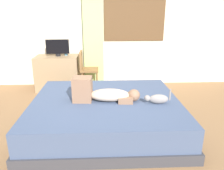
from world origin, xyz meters
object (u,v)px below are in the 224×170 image
object	(u,v)px
bed	(106,113)
chair_by_desk	(86,68)
cup	(66,53)
desk	(58,73)
tv_monitor	(58,48)
person_lying	(103,93)
cat	(157,99)

from	to	relation	value
bed	chair_by_desk	xyz separation A→B (m)	(-0.39, 1.65, 0.29)
cup	chair_by_desk	bearing A→B (deg)	-22.50
desk	chair_by_desk	bearing A→B (deg)	-10.13
cup	chair_by_desk	size ratio (longest dim) A/B	0.10
tv_monitor	desk	bearing A→B (deg)	180.00
person_lying	cup	bearing A→B (deg)	112.69
cup	chair_by_desk	world-z (taller)	chair_by_desk
chair_by_desk	desk	bearing A→B (deg)	169.87
bed	chair_by_desk	size ratio (longest dim) A/B	2.49
desk	chair_by_desk	size ratio (longest dim) A/B	1.05
cat	bed	bearing A→B (deg)	165.86
person_lying	tv_monitor	bearing A→B (deg)	117.54
desk	cup	xyz separation A→B (m)	(0.19, 0.07, 0.41)
desk	cup	bearing A→B (deg)	19.49
bed	cat	distance (m)	0.78
chair_by_desk	bed	bearing A→B (deg)	-76.77
cat	cup	world-z (taller)	cup
bed	cup	world-z (taller)	cup
cat	desk	bearing A→B (deg)	131.58
desk	tv_monitor	xyz separation A→B (m)	(0.03, 0.00, 0.55)
bed	desk	size ratio (longest dim) A/B	2.38
cat	tv_monitor	xyz separation A→B (m)	(-1.68, 1.93, 0.41)
cat	tv_monitor	size ratio (longest dim) A/B	0.74
bed	chair_by_desk	world-z (taller)	chair_by_desk
person_lying	tv_monitor	world-z (taller)	tv_monitor
cat	desk	xyz separation A→B (m)	(-1.72, 1.93, -0.14)
cat	cup	distance (m)	2.53
person_lying	cup	xyz separation A→B (m)	(-0.78, 1.87, 0.23)
person_lying	cat	xyz separation A→B (m)	(0.74, -0.14, -0.05)
tv_monitor	cup	size ratio (longest dim) A/B	5.56
person_lying	desk	size ratio (longest dim) A/B	1.05
bed	tv_monitor	xyz separation A→B (m)	(-0.98, 1.76, 0.70)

